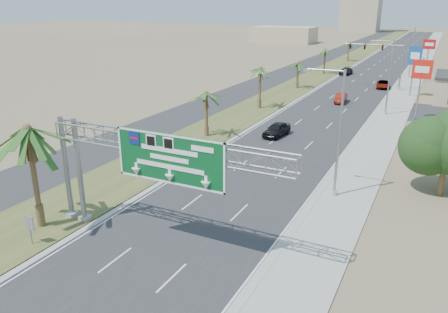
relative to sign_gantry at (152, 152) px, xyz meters
name	(u,v)px	position (x,y,z in m)	size (l,w,h in m)	color
road	(385,63)	(1.06, 100.07, -6.05)	(12.00, 300.00, 0.02)	#28282B
sidewalk_right	(421,65)	(9.56, 100.07, -6.01)	(4.00, 300.00, 0.10)	#9E9B93
median_grass	(346,61)	(-8.94, 100.07, -6.00)	(7.00, 300.00, 0.12)	#3F5425
opposing_road	(320,60)	(-15.94, 100.07, -6.05)	(8.00, 300.00, 0.02)	#28282B
sign_gantry	(152,152)	(0.00, 0.00, 0.00)	(16.75, 1.24, 7.50)	gray
palm_near	(27,129)	(-8.14, -1.93, 0.87)	(5.70, 5.70, 8.35)	brown
palm_row_b	(206,94)	(-8.44, 22.07, -1.16)	(3.99, 3.99, 5.95)	brown
palm_row_c	(260,69)	(-8.44, 38.07, -0.39)	(3.99, 3.99, 6.75)	brown
palm_row_d	(298,64)	(-8.44, 56.07, -1.64)	(3.99, 3.99, 5.45)	brown
palm_row_e	(325,50)	(-8.44, 75.07, -0.97)	(3.99, 3.99, 6.15)	brown
palm_row_f	(349,43)	(-8.44, 100.07, -1.35)	(3.99, 3.99, 5.75)	brown
streetlight_near	(336,139)	(8.36, 12.07, -1.36)	(3.27, 0.44, 10.00)	gray
streetlight_mid	(388,81)	(8.36, 42.07, -1.36)	(3.27, 0.44, 10.00)	gray
streetlight_far	(411,55)	(8.36, 78.07, -1.36)	(3.27, 0.44, 10.00)	gray
signal_mast	(390,62)	(6.23, 62.05, -1.21)	(10.28, 0.71, 8.00)	gray
median_signback_a	(29,225)	(-6.74, -3.93, -4.61)	(0.75, 0.08, 2.08)	gray
median_signback_b	(138,164)	(-7.44, 8.07, -4.61)	(0.75, 0.08, 2.08)	gray
building_distant_left	(284,35)	(-43.94, 150.07, -3.06)	(24.00, 14.00, 6.00)	tan
car_left_lane	(277,130)	(-1.29, 25.80, -5.28)	(1.83, 4.55, 1.55)	black
car_mid_lane	(341,98)	(1.33, 47.34, -5.35)	(1.49, 4.28, 1.41)	maroon
car_right_lane	(383,85)	(5.46, 63.09, -5.37)	(2.27, 4.93, 1.37)	gray
car_far	(346,71)	(-3.96, 76.42, -5.33)	(2.03, 5.00, 1.45)	black
pole_sign_red_near	(422,72)	(12.43, 41.27, 0.12)	(2.41, 0.42, 7.97)	gray
pole_sign_blue	(415,58)	(10.47, 57.14, 0.21)	(2.00, 0.88, 8.34)	gray
pole_sign_red_far	(429,48)	(11.70, 73.71, 0.49)	(2.21, 0.42, 8.30)	gray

